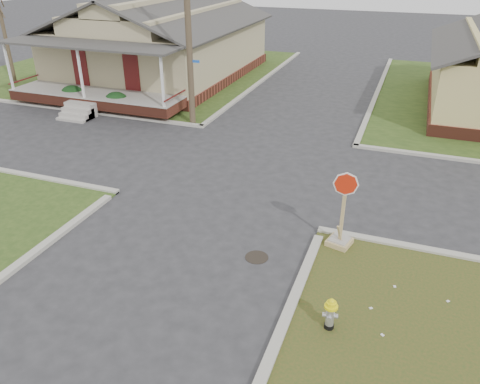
% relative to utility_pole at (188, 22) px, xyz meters
% --- Properties ---
extents(ground, '(120.00, 120.00, 0.00)m').
position_rel_utility_pole_xyz_m(ground, '(4.20, -8.90, -4.66)').
color(ground, '#2C2C2F').
rests_on(ground, ground).
extents(verge_far_left, '(19.00, 19.00, 0.05)m').
position_rel_utility_pole_xyz_m(verge_far_left, '(-8.80, 9.10, -4.64)').
color(verge_far_left, '#2D4619').
rests_on(verge_far_left, ground).
extents(curbs, '(80.00, 40.00, 0.12)m').
position_rel_utility_pole_xyz_m(curbs, '(4.20, -3.90, -4.66)').
color(curbs, '#AEAB9D').
rests_on(curbs, ground).
extents(manhole, '(0.64, 0.64, 0.01)m').
position_rel_utility_pole_xyz_m(manhole, '(6.40, -9.40, -4.66)').
color(manhole, black).
rests_on(manhole, ground).
extents(corner_house, '(10.10, 15.50, 5.30)m').
position_rel_utility_pole_xyz_m(corner_house, '(-5.80, 7.78, -2.38)').
color(corner_house, brown).
rests_on(corner_house, ground).
extents(utility_pole, '(1.80, 0.28, 9.00)m').
position_rel_utility_pole_xyz_m(utility_pole, '(0.00, 0.00, 0.00)').
color(utility_pole, '#483B29').
rests_on(utility_pole, ground).
extents(tree_far_left, '(0.22, 0.22, 4.90)m').
position_rel_utility_pole_xyz_m(tree_far_left, '(-13.80, 3.10, -2.16)').
color(tree_far_left, '#483B29').
rests_on(tree_far_left, verge_far_left).
extents(fire_hydrant, '(0.30, 0.30, 0.80)m').
position_rel_utility_pole_xyz_m(fire_hydrant, '(8.76, -11.43, -4.17)').
color(fire_hydrant, black).
rests_on(fire_hydrant, ground).
extents(stop_sign, '(0.64, 0.63, 2.27)m').
position_rel_utility_pole_xyz_m(stop_sign, '(8.41, -8.05, -4.12)').
color(stop_sign, tan).
rests_on(stop_sign, ground).
extents(hedge_left, '(1.39, 1.14, 1.06)m').
position_rel_utility_pole_xyz_m(hedge_left, '(-7.30, 0.49, -4.08)').
color(hedge_left, '#143513').
rests_on(hedge_left, verge_far_left).
extents(hedge_right, '(1.38, 1.13, 1.05)m').
position_rel_utility_pole_xyz_m(hedge_right, '(-4.41, 0.28, -4.09)').
color(hedge_right, '#143513').
rests_on(hedge_right, verge_far_left).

